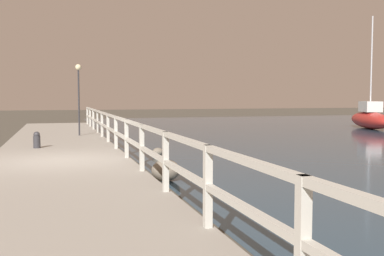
% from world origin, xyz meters
% --- Properties ---
extents(ground_plane, '(120.00, 120.00, 0.00)m').
position_xyz_m(ground_plane, '(0.00, 0.00, 0.00)').
color(ground_plane, '#4C473D').
extents(dock_walkway, '(3.75, 36.00, 0.31)m').
position_xyz_m(dock_walkway, '(0.00, 0.00, 0.16)').
color(dock_walkway, '#9E998E').
rests_on(dock_walkway, ground).
extents(railing, '(0.10, 32.50, 1.07)m').
position_xyz_m(railing, '(1.78, -0.00, 1.03)').
color(railing, beige).
rests_on(railing, dock_walkway).
extents(boulder_mid_strip, '(0.36, 0.33, 0.27)m').
position_xyz_m(boulder_mid_strip, '(3.22, 2.51, 0.14)').
color(boulder_mid_strip, slate).
rests_on(boulder_mid_strip, ground).
extents(boulder_downstream, '(0.68, 0.61, 0.51)m').
position_xyz_m(boulder_downstream, '(2.39, -2.06, 0.26)').
color(boulder_downstream, slate).
rests_on(boulder_downstream, ground).
extents(mooring_bollard, '(0.23, 0.23, 0.55)m').
position_xyz_m(mooring_bollard, '(-0.70, 3.26, 0.58)').
color(mooring_bollard, '#333338').
rests_on(mooring_bollard, dock_walkway).
extents(dock_lamp, '(0.26, 0.26, 3.11)m').
position_xyz_m(dock_lamp, '(0.89, 7.89, 2.59)').
color(dock_lamp, '#2D2D33').
rests_on(dock_lamp, dock_walkway).
extents(sailboat_red, '(3.19, 5.97, 7.02)m').
position_xyz_m(sailboat_red, '(18.91, 11.52, 0.65)').
color(sailboat_red, red).
rests_on(sailboat_red, water_surface).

